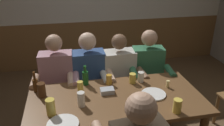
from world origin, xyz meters
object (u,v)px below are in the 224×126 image
at_px(person_0, 57,79).
at_px(pint_glass_6, 177,106).
at_px(person_3, 149,71).
at_px(bottle_0, 35,84).
at_px(plate_0, 63,124).
at_px(pint_glass_1, 51,107).
at_px(pint_glass_0, 81,99).
at_px(pint_glass_3, 42,90).
at_px(person_1, 89,76).
at_px(table_candle, 168,84).
at_px(pint_glass_2, 132,78).
at_px(dining_table, 116,107).
at_px(pint_glass_7, 109,80).
at_px(person_2, 120,75).
at_px(pint_glass_5, 141,77).
at_px(plate_1, 154,94).
at_px(condiment_caddy, 107,91).
at_px(bottle_1, 85,77).
at_px(pint_glass_4, 80,88).

xyz_separation_m(person_0, pint_glass_6, (1.08, -0.99, 0.14)).
bearing_deg(person_3, bottle_0, 21.61).
bearing_deg(plate_0, pint_glass_6, -1.45).
bearing_deg(bottle_0, pint_glass_1, -69.13).
bearing_deg(pint_glass_0, pint_glass_3, 146.96).
bearing_deg(person_3, person_1, 6.14).
bearing_deg(bottle_0, pint_glass_0, -38.83).
bearing_deg(table_candle, pint_glass_0, -170.36).
bearing_deg(pint_glass_2, bottle_0, 178.66).
distance_m(person_3, bottle_0, 1.43).
height_order(dining_table, pint_glass_2, pint_glass_2).
xyz_separation_m(person_3, bottle_0, (-1.37, -0.36, 0.16)).
relative_size(pint_glass_2, pint_glass_7, 0.99).
bearing_deg(person_2, table_candle, 123.78).
height_order(pint_glass_1, pint_glass_5, pint_glass_1).
distance_m(dining_table, plate_1, 0.40).
distance_m(person_3, pint_glass_6, 1.00).
relative_size(table_candle, pint_glass_7, 0.70).
height_order(condiment_caddy, pint_glass_3, pint_glass_3).
relative_size(person_1, pint_glass_1, 7.64).
xyz_separation_m(condiment_caddy, pint_glass_7, (0.05, 0.18, 0.03)).
xyz_separation_m(plate_0, bottle_1, (0.26, 0.65, 0.08)).
distance_m(bottle_1, pint_glass_0, 0.41).
xyz_separation_m(person_3, pint_glass_7, (-0.60, -0.36, 0.14)).
bearing_deg(pint_glass_7, bottle_1, 169.44).
bearing_deg(bottle_1, person_1, 77.00).
bearing_deg(condiment_caddy, plate_0, -137.28).
xyz_separation_m(pint_glass_3, pint_glass_7, (0.71, 0.11, -0.02)).
height_order(condiment_caddy, pint_glass_0, pint_glass_0).
height_order(bottle_0, pint_glass_6, bottle_0).
distance_m(plate_0, pint_glass_2, 0.96).
bearing_deg(pint_glass_3, pint_glass_6, -23.01).
distance_m(person_2, pint_glass_4, 0.76).
xyz_separation_m(person_0, pint_glass_0, (0.24, -0.72, 0.14)).
bearing_deg(pint_glass_5, person_1, 144.40).
bearing_deg(pint_glass_0, plate_1, 3.68).
bearing_deg(person_0, pint_glass_5, 160.56).
xyz_separation_m(table_candle, bottle_0, (-1.38, 0.19, 0.04)).
xyz_separation_m(person_2, pint_glass_6, (0.29, -0.99, 0.16)).
bearing_deg(pint_glass_3, pint_glass_1, -73.09).
height_order(person_0, person_1, person_0).
distance_m(person_0, condiment_caddy, 0.76).
xyz_separation_m(dining_table, person_2, (0.20, 0.65, 0.01)).
xyz_separation_m(condiment_caddy, plate_1, (0.46, -0.13, -0.02)).
distance_m(plate_0, pint_glass_5, 1.05).
xyz_separation_m(table_candle, pint_glass_2, (-0.34, 0.17, 0.02)).
distance_m(bottle_1, pint_glass_1, 0.60).
relative_size(bottle_0, pint_glass_5, 1.95).
bearing_deg(dining_table, bottle_0, 159.88).
bearing_deg(pint_glass_5, table_candle, -36.28).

